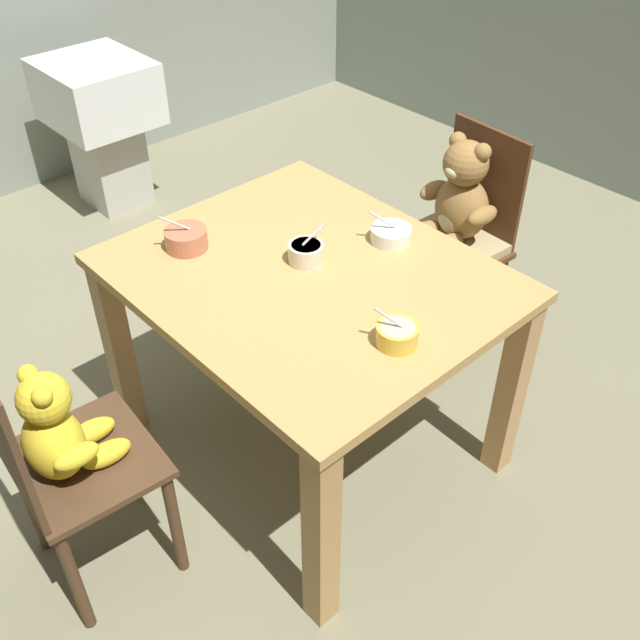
{
  "coord_description": "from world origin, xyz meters",
  "views": [
    {
      "loc": [
        1.37,
        -1.21,
        2.05
      ],
      "look_at": [
        0.0,
        0.05,
        0.55
      ],
      "focal_mm": 41.38,
      "sensor_mm": 36.0,
      "label": 1
    }
  ],
  "objects_px": {
    "teddy_chair_near_front": "(60,446)",
    "porridge_bowl_cream_center": "(306,252)",
    "porridge_bowl_terracotta_near_left": "(186,238)",
    "dining_table": "(308,307)",
    "sink_basin": "(101,113)",
    "porridge_bowl_white_far_center": "(391,234)",
    "teddy_chair_far_center": "(456,217)",
    "porridge_bowl_yellow_near_right": "(397,335)"
  },
  "relations": [
    {
      "from": "porridge_bowl_cream_center",
      "to": "porridge_bowl_white_far_center",
      "type": "height_order",
      "value": "porridge_bowl_cream_center"
    },
    {
      "from": "teddy_chair_far_center",
      "to": "porridge_bowl_yellow_near_right",
      "type": "relative_size",
      "value": 7.93
    },
    {
      "from": "dining_table",
      "to": "teddy_chair_far_center",
      "type": "height_order",
      "value": "teddy_chair_far_center"
    },
    {
      "from": "porridge_bowl_yellow_near_right",
      "to": "sink_basin",
      "type": "relative_size",
      "value": 0.15
    },
    {
      "from": "porridge_bowl_cream_center",
      "to": "porridge_bowl_yellow_near_right",
      "type": "bearing_deg",
      "value": -10.16
    },
    {
      "from": "porridge_bowl_yellow_near_right",
      "to": "porridge_bowl_terracotta_near_left",
      "type": "height_order",
      "value": "porridge_bowl_terracotta_near_left"
    },
    {
      "from": "teddy_chair_near_front",
      "to": "porridge_bowl_cream_center",
      "type": "xyz_separation_m",
      "value": [
        0.02,
        0.86,
        0.24
      ]
    },
    {
      "from": "dining_table",
      "to": "porridge_bowl_yellow_near_right",
      "type": "relative_size",
      "value": 9.97
    },
    {
      "from": "porridge_bowl_white_far_center",
      "to": "porridge_bowl_terracotta_near_left",
      "type": "xyz_separation_m",
      "value": [
        -0.41,
        -0.51,
        0.01
      ]
    },
    {
      "from": "teddy_chair_far_center",
      "to": "porridge_bowl_cream_center",
      "type": "relative_size",
      "value": 7.69
    },
    {
      "from": "dining_table",
      "to": "sink_basin",
      "type": "xyz_separation_m",
      "value": [
        -2.05,
        0.4,
        -0.12
      ]
    },
    {
      "from": "teddy_chair_far_center",
      "to": "teddy_chair_near_front",
      "type": "distance_m",
      "value": 1.65
    },
    {
      "from": "dining_table",
      "to": "porridge_bowl_terracotta_near_left",
      "type": "height_order",
      "value": "porridge_bowl_terracotta_near_left"
    },
    {
      "from": "teddy_chair_far_center",
      "to": "sink_basin",
      "type": "relative_size",
      "value": 1.18
    },
    {
      "from": "teddy_chair_far_center",
      "to": "porridge_bowl_white_far_center",
      "type": "height_order",
      "value": "teddy_chair_far_center"
    },
    {
      "from": "dining_table",
      "to": "teddy_chair_near_front",
      "type": "height_order",
      "value": "teddy_chair_near_front"
    },
    {
      "from": "teddy_chair_near_front",
      "to": "porridge_bowl_yellow_near_right",
      "type": "distance_m",
      "value": 0.95
    },
    {
      "from": "sink_basin",
      "to": "dining_table",
      "type": "bearing_deg",
      "value": -11.13
    },
    {
      "from": "porridge_bowl_cream_center",
      "to": "porridge_bowl_white_far_center",
      "type": "xyz_separation_m",
      "value": [
        0.1,
        0.28,
        -0.01
      ]
    },
    {
      "from": "porridge_bowl_yellow_near_right",
      "to": "porridge_bowl_terracotta_near_left",
      "type": "distance_m",
      "value": 0.78
    },
    {
      "from": "sink_basin",
      "to": "teddy_chair_far_center",
      "type": "bearing_deg",
      "value": 11.93
    },
    {
      "from": "porridge_bowl_terracotta_near_left",
      "to": "porridge_bowl_cream_center",
      "type": "bearing_deg",
      "value": 36.09
    },
    {
      "from": "teddy_chair_far_center",
      "to": "porridge_bowl_terracotta_near_left",
      "type": "height_order",
      "value": "teddy_chair_far_center"
    },
    {
      "from": "porridge_bowl_terracotta_near_left",
      "to": "porridge_bowl_white_far_center",
      "type": "bearing_deg",
      "value": 51.12
    },
    {
      "from": "teddy_chair_near_front",
      "to": "porridge_bowl_white_far_center",
      "type": "height_order",
      "value": "teddy_chair_near_front"
    },
    {
      "from": "dining_table",
      "to": "teddy_chair_far_center",
      "type": "bearing_deg",
      "value": 94.88
    },
    {
      "from": "porridge_bowl_cream_center",
      "to": "porridge_bowl_terracotta_near_left",
      "type": "xyz_separation_m",
      "value": [
        -0.31,
        -0.23,
        0.0
      ]
    },
    {
      "from": "porridge_bowl_white_far_center",
      "to": "porridge_bowl_terracotta_near_left",
      "type": "distance_m",
      "value": 0.65
    },
    {
      "from": "porridge_bowl_yellow_near_right",
      "to": "teddy_chair_near_front",
      "type": "bearing_deg",
      "value": -121.37
    },
    {
      "from": "porridge_bowl_cream_center",
      "to": "porridge_bowl_terracotta_near_left",
      "type": "relative_size",
      "value": 0.85
    },
    {
      "from": "porridge_bowl_white_far_center",
      "to": "porridge_bowl_terracotta_near_left",
      "type": "bearing_deg",
      "value": -128.88
    },
    {
      "from": "teddy_chair_far_center",
      "to": "porridge_bowl_cream_center",
      "type": "xyz_separation_m",
      "value": [
        0.02,
        -0.79,
        0.2
      ]
    },
    {
      "from": "dining_table",
      "to": "porridge_bowl_white_far_center",
      "type": "relative_size",
      "value": 8.66
    },
    {
      "from": "dining_table",
      "to": "porridge_bowl_yellow_near_right",
      "type": "distance_m",
      "value": 0.44
    },
    {
      "from": "dining_table",
      "to": "teddy_chair_near_front",
      "type": "relative_size",
      "value": 1.24
    },
    {
      "from": "porridge_bowl_cream_center",
      "to": "sink_basin",
      "type": "bearing_deg",
      "value": 169.61
    },
    {
      "from": "dining_table",
      "to": "porridge_bowl_white_far_center",
      "type": "bearing_deg",
      "value": 81.44
    },
    {
      "from": "teddy_chair_near_front",
      "to": "porridge_bowl_terracotta_near_left",
      "type": "height_order",
      "value": "teddy_chair_near_front"
    },
    {
      "from": "sink_basin",
      "to": "porridge_bowl_yellow_near_right",
      "type": "bearing_deg",
      "value": -10.34
    },
    {
      "from": "teddy_chair_near_front",
      "to": "teddy_chair_far_center",
      "type": "bearing_deg",
      "value": 5.13
    },
    {
      "from": "teddy_chair_near_front",
      "to": "porridge_bowl_white_far_center",
      "type": "distance_m",
      "value": 1.17
    },
    {
      "from": "porridge_bowl_cream_center",
      "to": "sink_basin",
      "type": "distance_m",
      "value": 2.05
    }
  ]
}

